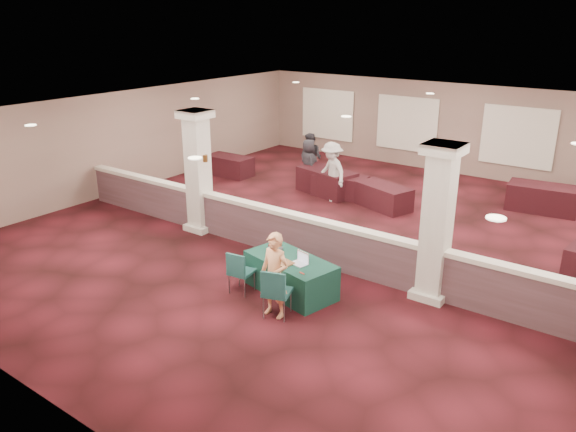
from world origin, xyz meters
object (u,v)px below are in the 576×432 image
Objects in this scene: near_table at (291,275)px; attendee_b at (332,172)px; conf_chair_main at (276,290)px; far_table_front_left at (229,166)px; conf_chair_side at (239,269)px; far_table_back_center at (340,186)px; far_table_back_left at (327,182)px; far_table_back_right at (542,198)px; far_table_front_center at (383,196)px; attendee_a at (311,158)px; woman at (275,275)px; attendee_d at (308,163)px.

near_table is 1.06× the size of attendee_b.
far_table_front_left is at bearing 118.18° from conf_chair_main.
near_table is 9.26m from far_table_front_left.
far_table_back_center is at bearing 96.34° from conf_chair_side.
far_table_back_left is 0.50m from far_table_back_center.
far_table_back_right is 1.05× the size of attendee_b.
conf_chair_side is 0.55× the size of far_table_back_center.
conf_chair_main is 7.16m from far_table_front_center.
attendee_b is at bearing -4.13° from far_table_front_left.
attendee_a reaches higher than conf_chair_side.
attendee_a is (-4.53, 7.97, 0.00)m from woman.
attendee_d reaches higher than far_table_back_left.
attendee_d is at bearing 119.15° from woman.
attendee_a is 0.56m from attendee_d.
far_table_back_right is (5.52, 2.28, 0.05)m from far_table_back_center.
attendee_a is (-4.20, 7.00, 0.47)m from near_table.
conf_chair_side is (-1.20, 0.35, -0.05)m from conf_chair_main.
conf_chair_side is 0.50× the size of attendee_b.
far_table_front_left is 3.06m from attendee_a.
woman is 0.99× the size of far_table_front_left.
far_table_back_center is 0.92× the size of attendee_b.
far_table_back_right is at bearing 59.70° from conf_chair_side.
attendee_a reaches higher than far_table_back_right.
conf_chair_side reaches higher than far_table_front_left.
attendee_b reaches higher than attendee_d.
attendee_a is (-3.39, 7.68, 0.30)m from conf_chair_side.
attendee_b reaches higher than woman.
conf_chair_main reaches higher than conf_chair_side.
conf_chair_side reaches higher than far_table_back_left.
conf_chair_main is 0.27m from woman.
far_table_front_left is at bearing 47.74° from attendee_d.
woman is at bearing 117.33° from conf_chair_main.
attendee_b is at bearing 95.24° from conf_chair_main.
conf_chair_main is 10.24m from far_table_front_left.
far_table_back_center is 5.97m from far_table_back_right.
attendee_d is (-1.41, 0.83, -0.12)m from attendee_b.
far_table_back_right is at bearing 8.47° from attendee_a.
attendee_d is (-4.35, 7.53, 0.21)m from conf_chair_main.
conf_chair_side is 0.54× the size of far_table_front_left.
far_table_back_right is at bearing 13.88° from far_table_front_left.
far_table_back_center is at bearing -28.93° from attendee_a.
far_table_back_center is at bearing 172.96° from far_table_front_center.
woman is at bearing -63.53° from attendee_a.
conf_chair_side is 0.55× the size of woman.
far_table_front_center is at bearing 99.49° from woman.
attendee_d is (0.24, -0.50, -0.04)m from attendee_a.
conf_chair_main is at bearing -56.10° from near_table.
conf_chair_side is at bearing -69.31° from attendee_a.
far_table_front_center is 1.63m from far_table_back_center.
woman is at bearing -68.15° from far_table_back_center.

